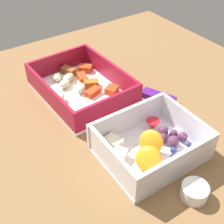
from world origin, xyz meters
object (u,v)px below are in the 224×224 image
object	(u,v)px
fruit_bowl	(151,145)
pasta_container	(81,87)
paper_cup_liner	(196,191)
candy_bar	(158,97)

from	to	relation	value
fruit_bowl	pasta_container	bearing A→B (deg)	-177.07
paper_cup_liner	fruit_bowl	bearing A→B (deg)	-179.66
fruit_bowl	candy_bar	size ratio (longest dim) A/B	2.29
fruit_bowl	paper_cup_liner	size ratio (longest dim) A/B	4.06
paper_cup_liner	candy_bar	bearing A→B (deg)	152.34
candy_bar	paper_cup_liner	distance (cm)	23.13
candy_bar	fruit_bowl	bearing A→B (deg)	-46.04
fruit_bowl	candy_bar	bearing A→B (deg)	133.96
fruit_bowl	candy_bar	distance (cm)	15.05
candy_bar	pasta_container	bearing A→B (deg)	-131.70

